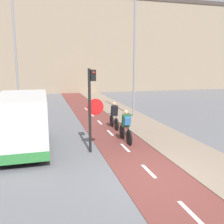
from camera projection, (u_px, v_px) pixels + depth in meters
name	position (u px, v px, depth m)	size (l,w,h in m)	color
ground_plane	(155.00, 178.00, 7.89)	(120.00, 120.00, 0.00)	slate
bike_lane	(155.00, 178.00, 7.89)	(2.30, 60.00, 0.02)	brown
sidewalk_strip	(218.00, 169.00, 8.50)	(2.40, 60.00, 0.05)	gray
building_row_background	(67.00, 45.00, 32.85)	(60.00, 5.20, 12.24)	gray
traffic_light_pole	(92.00, 102.00, 9.89)	(0.67, 0.25, 3.40)	black
street_lamp_far	(15.00, 44.00, 16.39)	(0.36, 0.36, 8.15)	gray
street_lamp_sidewalk	(135.00, 45.00, 16.35)	(0.36, 0.36, 7.99)	gray
cyclist_near	(126.00, 127.00, 11.43)	(0.46, 1.71, 1.52)	black
cyclist_far	(114.00, 117.00, 13.92)	(0.46, 1.66, 1.52)	black
van	(23.00, 123.00, 10.38)	(2.01, 4.57, 2.31)	silver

